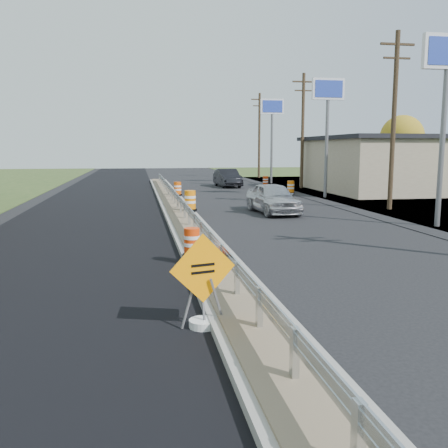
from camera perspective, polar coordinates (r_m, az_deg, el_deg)
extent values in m
plane|color=black|center=(16.62, -2.57, -2.88)|extent=(140.00, 140.00, 0.00)
cube|color=black|center=(26.48, -14.84, 1.16)|extent=(7.20, 120.00, 0.01)
cube|color=gray|center=(24.46, -4.94, 1.02)|extent=(1.60, 55.00, 0.18)
cube|color=brown|center=(24.45, -4.94, 1.28)|extent=(1.25, 55.00, 0.05)
cube|color=silver|center=(5.38, 15.11, -22.23)|extent=(0.10, 0.15, 0.70)
cube|color=silver|center=(7.04, 8.07, -14.30)|extent=(0.10, 0.15, 0.70)
cube|color=silver|center=(8.84, 4.06, -9.40)|extent=(0.10, 0.15, 0.70)
cube|color=silver|center=(10.72, 1.49, -6.15)|extent=(0.10, 0.15, 0.70)
cube|color=silver|center=(12.63, -0.29, -3.87)|extent=(0.10, 0.15, 0.70)
cube|color=silver|center=(14.57, -1.59, -2.20)|extent=(0.10, 0.15, 0.70)
cube|color=silver|center=(16.52, -2.58, -0.91)|extent=(0.10, 0.15, 0.70)
cube|color=silver|center=(18.48, -3.36, 0.10)|extent=(0.10, 0.15, 0.70)
cube|color=silver|center=(20.45, -3.99, 0.92)|extent=(0.10, 0.15, 0.70)
cube|color=silver|center=(22.42, -4.51, 1.59)|extent=(0.10, 0.15, 0.70)
cube|color=silver|center=(24.40, -4.95, 2.16)|extent=(0.10, 0.15, 0.70)
cube|color=silver|center=(26.38, -5.32, 2.64)|extent=(0.10, 0.15, 0.70)
cube|color=silver|center=(28.37, -5.64, 3.05)|extent=(0.10, 0.15, 0.70)
cube|color=silver|center=(30.35, -5.92, 3.41)|extent=(0.10, 0.15, 0.70)
cube|color=silver|center=(32.34, -6.16, 3.72)|extent=(0.10, 0.15, 0.70)
cube|color=silver|center=(34.33, -6.38, 4.00)|extent=(0.10, 0.15, 0.70)
cube|color=silver|center=(36.32, -6.57, 4.25)|extent=(0.10, 0.15, 0.70)
cube|color=silver|center=(38.31, -6.75, 4.47)|extent=(0.10, 0.15, 0.70)
cube|color=silver|center=(40.31, -6.90, 4.67)|extent=(0.10, 0.15, 0.70)
cube|color=silver|center=(42.30, -7.04, 4.85)|extent=(0.10, 0.15, 0.70)
cube|color=silver|center=(44.29, -7.17, 5.02)|extent=(0.10, 0.15, 0.70)
cube|color=silver|center=(46.29, -7.29, 5.17)|extent=(0.10, 0.15, 0.70)
cube|color=silver|center=(48.28, -7.40, 5.30)|extent=(0.10, 0.15, 0.70)
cube|color=silver|center=(25.37, -5.15, 2.86)|extent=(0.04, 46.00, 0.34)
cube|color=silver|center=(25.38, -5.15, 2.68)|extent=(0.06, 46.00, 0.03)
cube|color=silver|center=(25.36, -5.15, 3.04)|extent=(0.06, 46.00, 0.03)
cube|color=tan|center=(42.90, 22.83, 6.20)|extent=(18.00, 12.00, 4.00)
cube|color=black|center=(42.88, 23.00, 9.02)|extent=(18.50, 12.50, 0.30)
cube|color=black|center=(38.85, 11.54, 5.92)|extent=(0.08, 7.20, 2.20)
cylinder|color=slate|center=(22.90, 23.65, 8.12)|extent=(0.22, 0.22, 6.80)
cube|color=white|center=(23.23, 24.24, 17.52)|extent=(2.20, 0.25, 1.40)
cube|color=#263FB2|center=(23.23, 24.24, 17.52)|extent=(1.90, 0.30, 1.10)
cylinder|color=slate|center=(34.52, 11.63, 8.59)|extent=(0.22, 0.22, 6.80)
cube|color=white|center=(34.74, 11.83, 14.87)|extent=(2.20, 0.25, 1.40)
cube|color=#263FB2|center=(34.74, 11.83, 14.87)|extent=(1.90, 0.30, 1.10)
cylinder|color=slate|center=(47.83, 5.46, 8.69)|extent=(0.22, 0.22, 6.80)
cube|color=white|center=(47.99, 5.53, 13.23)|extent=(2.20, 0.25, 1.40)
cube|color=#263FB2|center=(47.99, 5.53, 13.23)|extent=(1.90, 0.30, 1.10)
cylinder|color=#473523|center=(28.61, 18.81, 10.95)|extent=(0.26, 0.26, 9.40)
cube|color=#473523|center=(29.08, 19.22, 18.84)|extent=(1.90, 0.12, 0.12)
cube|color=#473523|center=(28.95, 19.15, 17.48)|extent=(1.50, 0.10, 0.10)
cylinder|color=#473523|center=(42.40, 8.97, 10.39)|extent=(0.26, 0.26, 9.40)
cube|color=#473523|center=(42.72, 9.10, 15.76)|extent=(1.90, 0.12, 0.12)
cube|color=#473523|center=(42.64, 9.08, 14.83)|extent=(1.50, 0.10, 0.10)
cylinder|color=#473523|center=(56.82, 4.05, 10.00)|extent=(0.26, 0.26, 9.40)
cube|color=#473523|center=(57.05, 4.10, 14.02)|extent=(1.90, 0.12, 0.12)
cube|color=#473523|center=(56.99, 4.09, 13.32)|extent=(1.50, 0.10, 0.10)
cylinder|color=#473523|center=(57.49, 19.52, 6.36)|extent=(0.36, 0.36, 3.08)
sphere|color=gold|center=(57.48, 19.67, 9.36)|extent=(4.62, 4.62, 4.62)
cylinder|color=white|center=(9.49, -2.38, -11.31)|extent=(0.54, 0.54, 0.15)
cube|color=slate|center=(9.33, -4.06, -9.06)|extent=(0.32, 0.12, 0.93)
cube|color=slate|center=(9.40, -0.75, -8.91)|extent=(0.32, 0.12, 0.93)
cube|color=slate|center=(9.41, -2.43, -8.90)|extent=(0.10, 0.24, 0.95)
cube|color=orange|center=(9.19, -2.42, -5.09)|extent=(1.26, 0.37, 1.29)
cube|color=black|center=(9.15, -2.41, -4.71)|extent=(0.45, 0.13, 0.05)
cube|color=black|center=(9.18, -2.40, -5.53)|extent=(0.45, 0.13, 0.05)
cylinder|color=black|center=(14.45, -3.68, -3.56)|extent=(0.56, 0.56, 0.08)
cylinder|color=#E73909|center=(14.38, -3.70, -2.02)|extent=(0.45, 0.45, 0.79)
cylinder|color=white|center=(14.35, -3.70, -1.51)|extent=(0.46, 0.46, 0.10)
cylinder|color=white|center=(14.39, -3.69, -2.32)|extent=(0.46, 0.46, 0.10)
cylinder|color=black|center=(25.06, -3.89, 1.64)|extent=(0.69, 0.69, 0.09)
cylinder|color=orange|center=(25.01, -3.90, 2.74)|extent=(0.55, 0.55, 0.97)
cylinder|color=white|center=(24.99, -3.90, 3.10)|extent=(0.57, 0.57, 0.13)
cylinder|color=white|center=(25.02, -3.90, 2.53)|extent=(0.57, 0.57, 0.13)
cylinder|color=black|center=(33.40, -5.32, 3.36)|extent=(0.61, 0.61, 0.08)
cylinder|color=#D75009|center=(33.37, -5.33, 4.08)|extent=(0.48, 0.48, 0.85)
cylinder|color=white|center=(33.35, -5.34, 4.32)|extent=(0.50, 0.50, 0.11)
cylinder|color=white|center=(33.37, -5.33, 3.94)|extent=(0.50, 0.50, 0.11)
cylinder|color=black|center=(37.65, 7.62, 3.56)|extent=(0.64, 0.64, 0.08)
cylinder|color=orange|center=(37.61, 7.63, 4.24)|extent=(0.51, 0.51, 0.89)
cylinder|color=white|center=(37.60, 7.64, 4.46)|extent=(0.52, 0.52, 0.12)
cylinder|color=white|center=(37.62, 7.63, 4.11)|extent=(0.52, 0.52, 0.12)
cylinder|color=black|center=(44.81, 4.77, 4.40)|extent=(0.60, 0.60, 0.08)
cylinder|color=red|center=(44.78, 4.77, 4.94)|extent=(0.48, 0.48, 0.84)
cylinder|color=white|center=(44.77, 4.78, 5.11)|extent=(0.49, 0.49, 0.11)
cylinder|color=white|center=(44.79, 4.77, 4.83)|extent=(0.49, 0.49, 0.11)
imported|color=silver|center=(25.88, 5.63, 2.97)|extent=(2.20, 4.74, 1.57)
imported|color=black|center=(43.74, 0.40, 5.30)|extent=(1.93, 4.82, 1.56)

